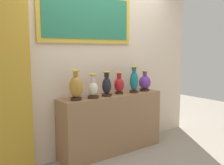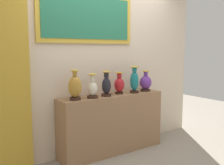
% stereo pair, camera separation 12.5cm
% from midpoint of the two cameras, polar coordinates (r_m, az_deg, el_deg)
% --- Properties ---
extents(ground_plane, '(9.57, 9.57, 0.00)m').
position_cam_midpoint_polar(ground_plane, '(4.00, 0.93, -14.91)').
color(ground_plane, gray).
extents(display_shelf, '(1.62, 0.37, 0.86)m').
position_cam_midpoint_polar(display_shelf, '(3.86, 0.94, -8.99)').
color(display_shelf, '#99704C').
rests_on(display_shelf, ground_plane).
extents(back_wall, '(3.57, 0.14, 2.94)m').
position_cam_midpoint_polar(back_wall, '(3.89, -1.24, 6.93)').
color(back_wall, beige).
rests_on(back_wall, ground_plane).
extents(curtain_gold, '(0.51, 0.08, 2.49)m').
position_cam_midpoint_polar(curtain_gold, '(3.23, -21.01, 2.08)').
color(curtain_gold, gold).
rests_on(curtain_gold, ground_plane).
extents(vase_ochre, '(0.18, 0.18, 0.39)m').
position_cam_midpoint_polar(vase_ochre, '(3.37, -7.10, -0.94)').
color(vase_ochre, '#382319').
rests_on(vase_ochre, display_shelf).
extents(vase_ivory, '(0.15, 0.15, 0.33)m').
position_cam_midpoint_polar(vase_ivory, '(3.49, -3.29, -1.32)').
color(vase_ivory, '#382319').
rests_on(vase_ivory, display_shelf).
extents(vase_onyx, '(0.14, 0.14, 0.36)m').
position_cam_midpoint_polar(vase_onyx, '(3.62, -0.25, -0.63)').
color(vase_onyx, '#382319').
rests_on(vase_onyx, display_shelf).
extents(vase_crimson, '(0.15, 0.15, 0.32)m').
position_cam_midpoint_polar(vase_crimson, '(3.80, 2.55, -0.43)').
color(vase_crimson, '#382319').
rests_on(vase_crimson, display_shelf).
extents(vase_teal, '(0.13, 0.13, 0.40)m').
position_cam_midpoint_polar(vase_teal, '(3.91, 5.86, 0.39)').
color(vase_teal, '#382319').
rests_on(vase_teal, display_shelf).
extents(vase_violet, '(0.19, 0.19, 0.32)m').
position_cam_midpoint_polar(vase_violet, '(4.10, 8.27, 0.01)').
color(vase_violet, '#382319').
rests_on(vase_violet, display_shelf).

